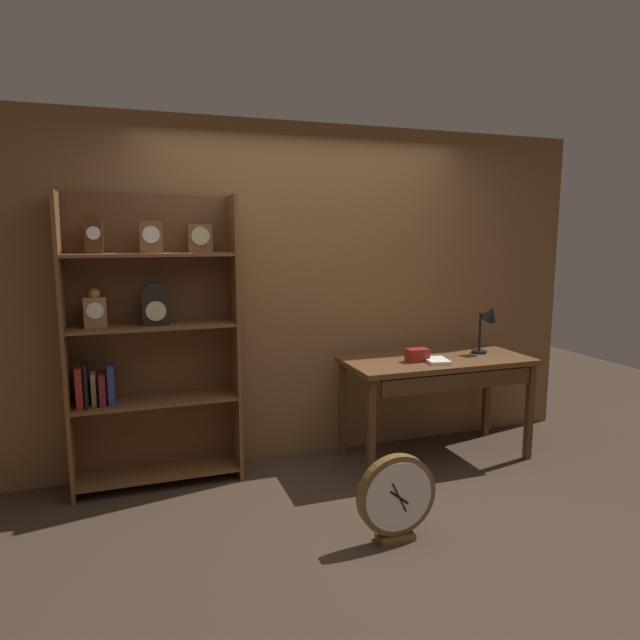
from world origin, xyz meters
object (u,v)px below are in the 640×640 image
desk_lamp (488,320)px  open_repair_manual (437,361)px  bookshelf (149,340)px  toolbox_small (417,355)px  round_clock_large (396,497)px  workbench (438,370)px

desk_lamp → open_repair_manual: 0.63m
bookshelf → toolbox_small: 1.97m
open_repair_manual → round_clock_large: 1.31m
bookshelf → round_clock_large: (1.28, -1.27, -0.77)m
round_clock_large → workbench: bearing=49.2°
workbench → bookshelf: bearing=172.6°
open_repair_manual → workbench: bearing=62.0°
desk_lamp → toolbox_small: 0.71m
bookshelf → toolbox_small: bookshelf is taller
workbench → toolbox_small: size_ratio=8.92×
bookshelf → open_repair_manual: bearing=-10.1°
workbench → round_clock_large: workbench is taller
bookshelf → round_clock_large: 1.96m
open_repair_manual → bookshelf: bearing=-179.6°
workbench → toolbox_small: 0.24m
round_clock_large → toolbox_small: bearing=56.1°
bookshelf → toolbox_small: size_ratio=12.44×
workbench → desk_lamp: 0.60m
desk_lamp → bookshelf: bearing=174.9°
desk_lamp → open_repair_manual: (-0.55, -0.14, -0.27)m
toolbox_small → open_repair_manual: size_ratio=0.74×
bookshelf → round_clock_large: bookshelf is taller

